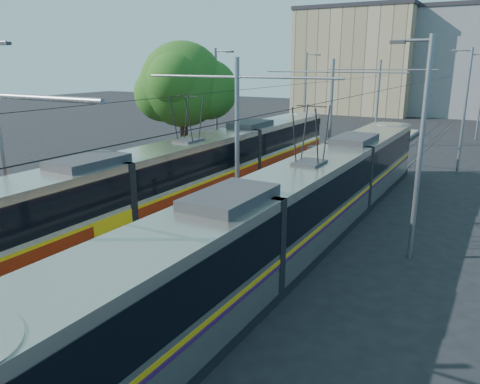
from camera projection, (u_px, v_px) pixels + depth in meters
The scene contains 12 objects.
ground at pixel (108, 299), 14.51m from camera, with size 160.00×160.00×0.00m, color black.
platform at pixel (311, 179), 28.66m from camera, with size 4.00×50.00×0.30m, color gray.
tactile_strip_left at pixel (290, 174), 29.32m from camera, with size 0.70×50.00×0.01m, color gray.
tactile_strip_right at pixel (334, 180), 27.92m from camera, with size 0.70×50.00×0.01m, color gray.
rails at pixel (311, 182), 28.70m from camera, with size 8.71×70.00×0.03m.
tram_left at pixel (189, 173), 23.59m from camera, with size 2.43×32.20×5.50m.
tram_right at pixel (308, 200), 18.43m from camera, with size 2.43×29.52×5.50m.
catenary at pixel (295, 112), 25.12m from camera, with size 9.20×70.00×7.00m.
street_lamps at pixel (336, 108), 30.92m from camera, with size 15.18×38.22×8.00m.
shelter at pixel (315, 162), 27.54m from camera, with size 0.76×1.04×2.07m.
tree at pixel (189, 86), 28.93m from camera, with size 5.76×5.33×8.37m.
building_left at pixel (359, 61), 67.46m from camera, with size 16.32×12.24×14.55m.
Camera 1 is at (10.10, -9.29, 7.08)m, focal length 35.00 mm.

